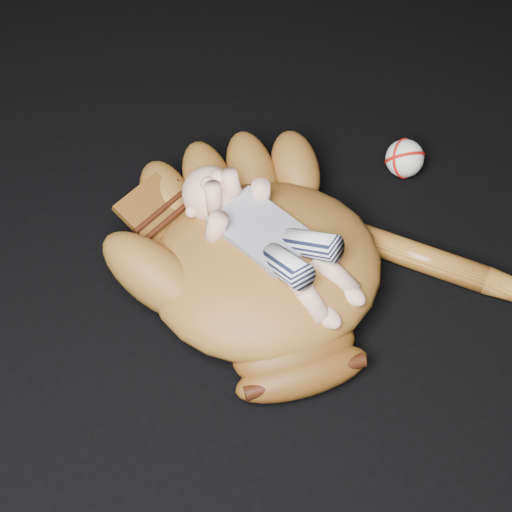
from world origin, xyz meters
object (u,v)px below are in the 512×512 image
Objects in this scene: baseball_glove at (265,260)px; newborn_baby at (275,240)px; baseball at (405,158)px; baseball_bat at (503,286)px.

newborn_baby is (0.01, -0.01, 0.05)m from baseball_glove.
baseball is (0.36, 0.05, -0.10)m from newborn_baby.
newborn_baby is at bearing -8.12° from baseball_glove.
baseball_bat is at bearing -47.19° from newborn_baby.
newborn_baby reaches higher than baseball_glove.
baseball_glove is 0.05m from newborn_baby.
baseball_bat is (0.30, -0.25, -0.06)m from baseball_glove.
baseball is (0.07, 0.30, 0.01)m from baseball_bat.
baseball is at bearing 1.81° from newborn_baby.
baseball_glove is 0.39m from baseball_bat.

